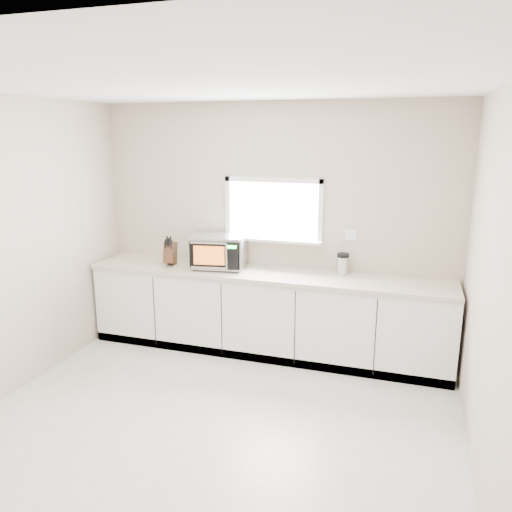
% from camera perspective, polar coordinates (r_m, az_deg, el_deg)
% --- Properties ---
extents(ground, '(4.00, 4.00, 0.00)m').
position_cam_1_polar(ground, '(4.27, -5.85, -19.93)').
color(ground, beige).
rests_on(ground, ground).
extents(back_wall, '(4.00, 0.17, 2.70)m').
position_cam_1_polar(back_wall, '(5.52, 2.03, 3.40)').
color(back_wall, '#C0AA98').
rests_on(back_wall, ground).
extents(cabinets, '(3.92, 0.60, 0.88)m').
position_cam_1_polar(cabinets, '(5.50, 1.10, -6.65)').
color(cabinets, white).
rests_on(cabinets, ground).
extents(countertop, '(3.92, 0.64, 0.04)m').
position_cam_1_polar(countertop, '(5.34, 1.09, -2.07)').
color(countertop, beige).
rests_on(countertop, cabinets).
extents(microwave, '(0.63, 0.52, 0.37)m').
position_cam_1_polar(microwave, '(5.50, -4.27, 0.63)').
color(microwave, black).
rests_on(microwave, countertop).
extents(knife_block, '(0.15, 0.25, 0.34)m').
position_cam_1_polar(knife_block, '(5.69, -9.76, 0.44)').
color(knife_block, '#492F1A').
rests_on(knife_block, countertop).
extents(cutting_board, '(0.33, 0.08, 0.33)m').
position_cam_1_polar(cutting_board, '(5.78, -5.60, 1.02)').
color(cutting_board, '#A4783F').
rests_on(cutting_board, countertop).
extents(coffee_grinder, '(0.16, 0.16, 0.23)m').
position_cam_1_polar(coffee_grinder, '(5.33, 9.88, -0.85)').
color(coffee_grinder, '#AEB1B6').
rests_on(coffee_grinder, countertop).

